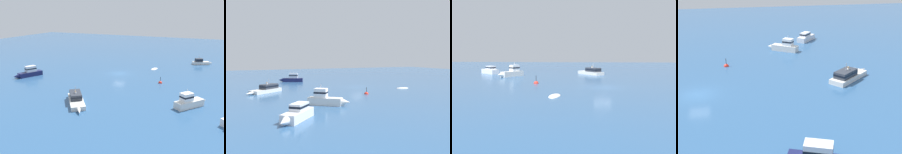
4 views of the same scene
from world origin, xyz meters
TOP-DOWN VIEW (x-y plane):
  - ground_plane at (0.00, 0.00)m, footprint 160.00×160.00m
  - powerboat at (-19.92, -0.89)m, footprint 7.38×6.13m
  - launch at (-20.47, -24.51)m, footprint 5.21×5.68m
  - launch_1 at (-14.31, -17.53)m, footprint 5.56×4.67m
  - rib at (7.59, -6.24)m, footprint 2.91×1.70m
  - launch_2 at (-10.40, 17.13)m, footprint 6.38×3.69m
  - channel_buoy at (-3.69, -10.46)m, footprint 0.78×0.78m

SIDE VIEW (x-z plane):
  - ground_plane at x=0.00m, z-range 0.00..0.00m
  - rib at x=7.59m, z-range -0.22..0.22m
  - channel_buoy at x=-3.69m, z-range -0.82..0.84m
  - powerboat at x=-19.92m, z-range -0.63..1.92m
  - launch at x=-20.47m, z-range -0.17..1.64m
  - launch_1 at x=-14.31m, z-range -0.63..2.33m
  - launch_2 at x=-10.40m, z-range -0.28..2.00m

